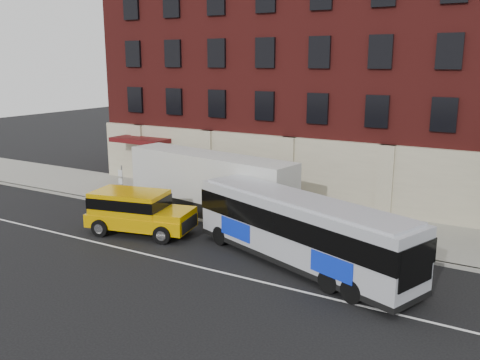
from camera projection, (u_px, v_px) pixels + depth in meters
The scene contains 9 objects.
ground at pixel (171, 266), 22.39m from camera, with size 120.00×120.00×0.00m, color black.
sidewalk at pixel (267, 213), 29.94m from camera, with size 60.00×6.00×0.15m, color #9C9B8E.
kerb at pixel (241, 227), 27.42m from camera, with size 60.00×0.25×0.15m, color #9C9B8E.
lane_line at pixel (178, 262), 22.81m from camera, with size 60.00×0.12×0.01m, color white.
building at pixel (322, 77), 34.91m from camera, with size 30.00×12.10×15.00m.
sign_pole at pixel (122, 182), 31.41m from camera, with size 0.30×0.20×2.50m.
city_bus at pixel (300, 229), 22.01m from camera, with size 11.30×6.12×3.06m.
yellow_suv at pixel (136, 209), 26.42m from camera, with size 5.86×3.37×2.18m.
shipping_container at pixel (210, 186), 29.21m from camera, with size 10.99×3.84×3.59m.
Camera 1 is at (13.17, -16.59, 8.67)m, focal length 38.67 mm.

